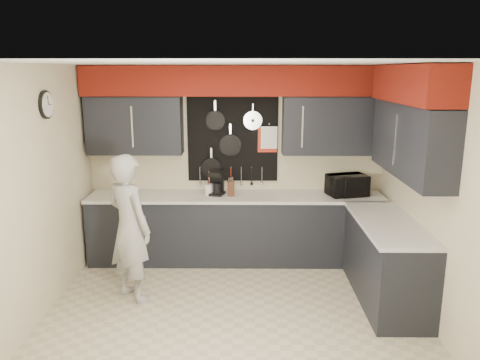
{
  "coord_description": "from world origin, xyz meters",
  "views": [
    {
      "loc": [
        0.11,
        -4.54,
        2.54
      ],
      "look_at": [
        0.06,
        0.5,
        1.35
      ],
      "focal_mm": 35.0,
      "sensor_mm": 36.0,
      "label": 1
    }
  ],
  "objects_px": {
    "coffee_maker": "(217,182)",
    "person": "(130,228)",
    "knife_block": "(231,189)",
    "utensil_crock": "(209,189)",
    "microwave": "(347,185)"
  },
  "relations": [
    {
      "from": "coffee_maker",
      "to": "person",
      "type": "relative_size",
      "value": 0.19
    },
    {
      "from": "knife_block",
      "to": "person",
      "type": "height_order",
      "value": "person"
    },
    {
      "from": "knife_block",
      "to": "person",
      "type": "xyz_separation_m",
      "value": [
        -1.09,
        -1.04,
        -0.19
      ]
    },
    {
      "from": "knife_block",
      "to": "utensil_crock",
      "type": "bearing_deg",
      "value": 163.66
    },
    {
      "from": "utensil_crock",
      "to": "knife_block",
      "type": "bearing_deg",
      "value": -14.04
    },
    {
      "from": "microwave",
      "to": "person",
      "type": "xyz_separation_m",
      "value": [
        -2.62,
        -1.08,
        -0.23
      ]
    },
    {
      "from": "microwave",
      "to": "person",
      "type": "distance_m",
      "value": 2.84
    },
    {
      "from": "person",
      "to": "knife_block",
      "type": "bearing_deg",
      "value": -96.37
    },
    {
      "from": "utensil_crock",
      "to": "coffee_maker",
      "type": "distance_m",
      "value": 0.15
    },
    {
      "from": "microwave",
      "to": "knife_block",
      "type": "xyz_separation_m",
      "value": [
        -1.53,
        -0.03,
        -0.04
      ]
    },
    {
      "from": "coffee_maker",
      "to": "knife_block",
      "type": "bearing_deg",
      "value": -8.95
    },
    {
      "from": "knife_block",
      "to": "utensil_crock",
      "type": "xyz_separation_m",
      "value": [
        -0.29,
        0.07,
        -0.03
      ]
    },
    {
      "from": "coffee_maker",
      "to": "utensil_crock",
      "type": "bearing_deg",
      "value": -162.6
    },
    {
      "from": "knife_block",
      "to": "utensil_crock",
      "type": "relative_size",
      "value": 1.38
    },
    {
      "from": "microwave",
      "to": "coffee_maker",
      "type": "distance_m",
      "value": 1.71
    }
  ]
}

